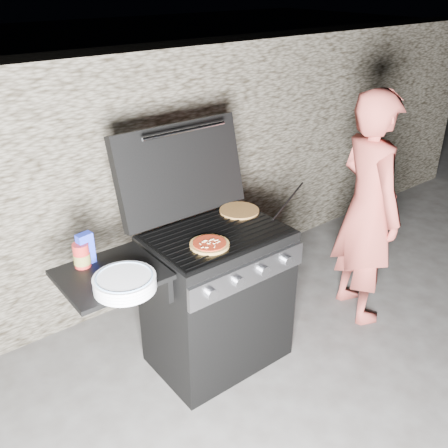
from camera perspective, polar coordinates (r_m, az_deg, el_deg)
ground at (r=3.37m, az=-0.69°, el=-14.78°), size 50.00×50.00×0.00m
stone_wall at (r=3.67m, az=-10.78°, el=4.94°), size 8.00×0.35×1.80m
gas_grill at (r=2.98m, az=-4.63°, el=-10.15°), size 1.34×0.79×0.91m
pizza_topped at (r=2.71m, az=-1.66°, el=-2.28°), size 0.27×0.27×0.02m
pizza_plain at (r=3.10m, az=1.75°, el=1.54°), size 0.33×0.33×0.01m
sauce_jar at (r=2.62m, az=-15.97°, el=-3.44°), size 0.10×0.10×0.13m
blue_carton at (r=2.63m, az=-15.52°, el=-2.74°), size 0.09×0.06×0.17m
plate_stack at (r=2.41m, az=-11.27°, el=-6.62°), size 0.39×0.39×0.07m
person at (r=3.50m, az=16.10°, el=1.62°), size 0.56×0.69×1.63m
tongs at (r=3.17m, az=7.37°, el=2.69°), size 0.42×0.18×0.09m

